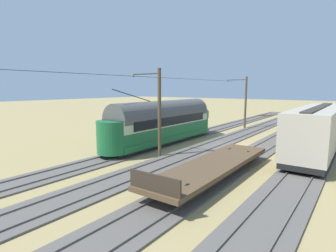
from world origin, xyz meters
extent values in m
plane|color=#9E8956|center=(0.00, 0.00, 0.00)|extent=(220.00, 220.00, 0.00)
cube|color=#56514C|center=(-6.43, 0.00, 0.05)|extent=(2.80, 80.00, 0.10)
cube|color=#59544C|center=(-5.71, 0.00, 0.14)|extent=(0.07, 80.00, 0.08)
cube|color=#59544C|center=(-7.15, 0.00, 0.14)|extent=(0.07, 80.00, 0.08)
cube|color=#56514C|center=(-2.14, 0.00, 0.05)|extent=(2.80, 80.00, 0.10)
cube|color=#59544C|center=(-1.43, 0.00, 0.14)|extent=(0.07, 80.00, 0.08)
cube|color=#59544C|center=(-2.86, 0.00, 0.14)|extent=(0.07, 80.00, 0.08)
cube|color=#47331E|center=(-2.14, -32.00, 0.11)|extent=(2.50, 0.24, 0.08)
cube|color=#47331E|center=(-2.14, -31.35, 0.11)|extent=(2.50, 0.24, 0.08)
cube|color=#47331E|center=(-2.14, -30.70, 0.11)|extent=(2.50, 0.24, 0.08)
cube|color=#47331E|center=(-2.14, -30.05, 0.11)|extent=(2.50, 0.24, 0.08)
cube|color=#47331E|center=(-2.14, -29.40, 0.11)|extent=(2.50, 0.24, 0.08)
cube|color=#56514C|center=(2.14, 0.00, 0.05)|extent=(2.80, 80.00, 0.10)
cube|color=#59544C|center=(2.86, 0.00, 0.14)|extent=(0.07, 80.00, 0.08)
cube|color=#59544C|center=(1.43, 0.00, 0.14)|extent=(0.07, 80.00, 0.08)
cube|color=#47331E|center=(2.14, -32.00, 0.11)|extent=(2.50, 0.24, 0.08)
cube|color=#47331E|center=(2.14, -31.35, 0.11)|extent=(2.50, 0.24, 0.08)
cube|color=#47331E|center=(2.14, -30.70, 0.11)|extent=(2.50, 0.24, 0.08)
cube|color=#47331E|center=(2.14, -30.05, 0.11)|extent=(2.50, 0.24, 0.08)
cube|color=#47331E|center=(2.14, -29.40, 0.11)|extent=(2.50, 0.24, 0.08)
cube|color=#56514C|center=(6.43, 0.00, 0.05)|extent=(2.80, 80.00, 0.10)
cube|color=#59544C|center=(7.15, 0.00, 0.14)|extent=(0.07, 80.00, 0.08)
cube|color=#59544C|center=(5.71, 0.00, 0.14)|extent=(0.07, 80.00, 0.08)
cube|color=#47331E|center=(6.43, -32.00, 0.11)|extent=(2.50, 0.24, 0.08)
cube|color=#47331E|center=(6.43, -31.35, 0.11)|extent=(2.50, 0.24, 0.08)
cube|color=#47331E|center=(6.43, -30.70, 0.11)|extent=(2.50, 0.24, 0.08)
cube|color=#47331E|center=(6.43, -30.05, 0.11)|extent=(2.50, 0.24, 0.08)
cube|color=#47331E|center=(6.43, -29.40, 0.11)|extent=(2.50, 0.24, 0.08)
cube|color=#196033|center=(6.43, 2.63, 0.71)|extent=(2.65, 13.32, 0.55)
cube|color=#196033|center=(6.43, 2.63, 1.46)|extent=(2.55, 13.32, 0.95)
cube|color=#B7C699|center=(6.43, 2.63, 2.46)|extent=(2.55, 13.32, 1.05)
cylinder|color=#4C4C4C|center=(6.43, 2.63, 2.98)|extent=(2.65, 13.06, 2.65)
cylinder|color=#196033|center=(6.43, -3.98, 1.70)|extent=(2.55, 2.55, 2.55)
cylinder|color=#196033|center=(6.43, 9.24, 1.70)|extent=(2.55, 2.55, 2.55)
cube|color=black|center=(6.43, -5.11, 2.72)|extent=(1.63, 0.08, 0.36)
cube|color=black|center=(6.43, -5.15, 2.41)|extent=(1.73, 0.06, 0.80)
cube|color=black|center=(5.14, 2.63, 2.46)|extent=(0.04, 11.19, 0.80)
cube|color=black|center=(7.73, 2.63, 2.46)|extent=(0.04, 11.19, 0.80)
cylinder|color=silver|center=(6.43, -5.24, 1.46)|extent=(0.24, 0.06, 0.24)
cube|color=gray|center=(6.43, -5.18, 0.53)|extent=(1.94, 0.12, 0.20)
cylinder|color=black|center=(6.43, 6.92, 4.87)|extent=(0.07, 4.59, 1.19)
cylinder|color=black|center=(5.71, -1.63, 0.56)|extent=(0.10, 0.76, 0.76)
cylinder|color=black|center=(7.15, -1.63, 0.56)|extent=(0.10, 0.76, 0.76)
cylinder|color=black|center=(5.71, 6.90, 0.56)|extent=(0.10, 0.76, 0.76)
cylinder|color=black|center=(7.15, 6.90, 0.56)|extent=(0.10, 0.76, 0.76)
cube|color=#B2A893|center=(-6.43, -1.26, 2.33)|extent=(2.90, 14.19, 3.20)
cube|color=#332D28|center=(-6.43, -1.26, 3.99)|extent=(0.70, 12.77, 0.08)
cube|color=black|center=(-6.43, -1.26, 0.53)|extent=(2.70, 14.19, 0.36)
cylinder|color=black|center=(-7.15, -6.23, 0.60)|extent=(0.10, 0.84, 0.84)
cylinder|color=black|center=(-5.71, -6.23, 0.60)|extent=(0.10, 0.84, 0.84)
cylinder|color=black|center=(-7.15, 3.70, 0.60)|extent=(0.10, 0.84, 0.84)
cylinder|color=black|center=(-5.71, 3.70, 0.60)|extent=(0.10, 0.84, 0.84)
cube|color=brown|center=(-2.14, 8.96, 0.85)|extent=(2.80, 11.87, 0.25)
cube|color=#33281E|center=(-2.14, 14.69, 1.38)|extent=(2.80, 0.10, 0.80)
cylinder|color=black|center=(-1.43, 13.11, 0.60)|extent=(0.10, 0.84, 0.84)
cylinder|color=black|center=(-2.86, 13.11, 0.60)|extent=(0.10, 0.84, 0.84)
cylinder|color=black|center=(-1.43, 4.80, 0.60)|extent=(0.10, 0.84, 0.84)
cylinder|color=black|center=(-2.86, 4.80, 0.60)|extent=(0.10, 0.84, 0.84)
cylinder|color=#4C3D28|center=(3.71, -12.35, 3.52)|extent=(0.28, 0.28, 7.04)
cylinder|color=#2D2D2D|center=(5.07, -12.35, 6.64)|extent=(2.73, 0.10, 0.10)
sphere|color=#334733|center=(6.43, -12.35, 6.49)|extent=(0.16, 0.16, 0.16)
cylinder|color=#4C3D28|center=(3.71, 6.78, 3.52)|extent=(0.28, 0.28, 7.04)
cylinder|color=#2D2D2D|center=(5.07, 6.78, 6.64)|extent=(2.73, 0.10, 0.10)
sphere|color=#334733|center=(6.43, 6.78, 6.49)|extent=(0.16, 0.16, 0.16)
cylinder|color=black|center=(6.43, 16.34, 6.49)|extent=(0.03, 61.36, 0.03)
cylinder|color=black|center=(5.07, -12.35, 6.64)|extent=(2.73, 0.02, 0.02)
camera|label=1|loc=(-9.28, 23.47, 5.51)|focal=28.70mm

